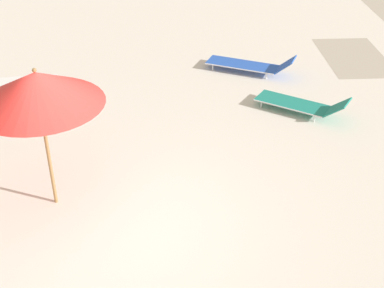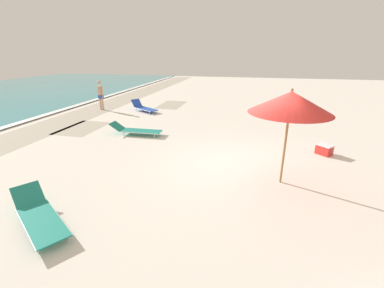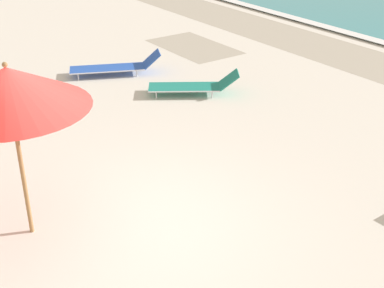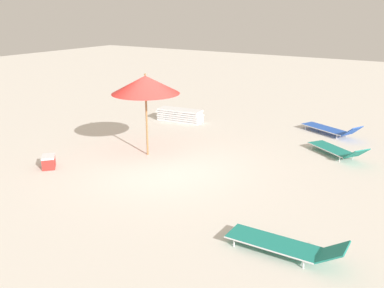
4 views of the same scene
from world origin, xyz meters
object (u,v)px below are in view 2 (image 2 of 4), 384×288
(beach_umbrella, at_px, (291,103))
(sun_lounger_under_umbrella, at_px, (136,130))
(sun_lounger_near_water_right, at_px, (39,215))
(cooler_box, at_px, (324,149))
(beachgoer_wading_adult, at_px, (100,93))
(sun_lounger_near_water_left, at_px, (144,108))

(beach_umbrella, relative_size, sun_lounger_under_umbrella, 1.14)
(sun_lounger_near_water_right, bearing_deg, cooler_box, -16.80)
(sun_lounger_under_umbrella, bearing_deg, beach_umbrella, -119.64)
(sun_lounger_under_umbrella, distance_m, beachgoer_wading_adult, 5.96)
(beach_umbrella, height_order, beachgoer_wading_adult, beach_umbrella)
(sun_lounger_near_water_right, bearing_deg, beachgoer_wading_adult, 58.88)
(beach_umbrella, relative_size, beachgoer_wading_adult, 1.44)
(beach_umbrella, distance_m, sun_lounger_near_water_right, 6.21)
(sun_lounger_under_umbrella, xyz_separation_m, sun_lounger_near_water_right, (-6.13, -0.65, 0.01))
(sun_lounger_near_water_right, height_order, beachgoer_wading_adult, beachgoer_wading_adult)
(beach_umbrella, height_order, sun_lounger_under_umbrella, beach_umbrella)
(sun_lounger_near_water_left, relative_size, beachgoer_wading_adult, 1.13)
(sun_lounger_near_water_left, height_order, beachgoer_wading_adult, beachgoer_wading_adult)
(sun_lounger_under_umbrella, xyz_separation_m, beachgoer_wading_adult, (4.19, 4.16, 0.79))
(sun_lounger_under_umbrella, relative_size, sun_lounger_near_water_left, 1.11)
(sun_lounger_under_umbrella, relative_size, sun_lounger_near_water_right, 1.08)
(beachgoer_wading_adult, bearing_deg, cooler_box, 174.77)
(sun_lounger_under_umbrella, height_order, sun_lounger_near_water_left, sun_lounger_near_water_left)
(sun_lounger_near_water_left, height_order, cooler_box, sun_lounger_near_water_left)
(sun_lounger_under_umbrella, xyz_separation_m, sun_lounger_near_water_left, (4.38, 1.48, 0.02))
(beach_umbrella, xyz_separation_m, sun_lounger_near_water_right, (-3.03, 5.04, -1.99))
(sun_lounger_near_water_right, height_order, cooler_box, sun_lounger_near_water_right)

